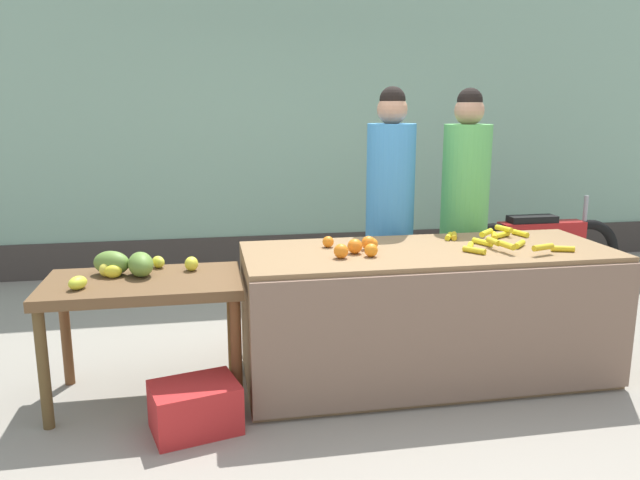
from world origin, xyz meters
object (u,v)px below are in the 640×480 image
at_px(parked_motorcycle, 540,248).
at_px(vendor_woman_green_shirt, 464,214).
at_px(vendor_woman_blue_shirt, 390,216).
at_px(produce_crate, 195,407).
at_px(produce_sack, 272,311).

bearing_deg(parked_motorcycle, vendor_woman_green_shirt, -142.23).
relative_size(vendor_woman_green_shirt, parked_motorcycle, 1.13).
xyz_separation_m(vendor_woman_blue_shirt, vendor_woman_green_shirt, (0.56, -0.01, -0.00)).
bearing_deg(parked_motorcycle, vendor_woman_blue_shirt, -152.60).
distance_m(parked_motorcycle, produce_crate, 3.70).
height_order(vendor_woman_blue_shirt, parked_motorcycle, vendor_woman_blue_shirt).
bearing_deg(vendor_woman_green_shirt, produce_sack, -179.90).
xyz_separation_m(vendor_woman_blue_shirt, parked_motorcycle, (1.72, 0.89, -0.51)).
xyz_separation_m(vendor_woman_blue_shirt, produce_crate, (-1.38, -1.12, -0.78)).
bearing_deg(vendor_woman_blue_shirt, produce_crate, -141.06).
xyz_separation_m(parked_motorcycle, produce_crate, (-3.10, -2.01, -0.27)).
height_order(vendor_woman_blue_shirt, vendor_woman_green_shirt, vendor_woman_blue_shirt).
distance_m(vendor_woman_blue_shirt, vendor_woman_green_shirt, 0.56).
xyz_separation_m(vendor_woman_green_shirt, parked_motorcycle, (1.16, 0.90, -0.51)).
distance_m(produce_crate, produce_sack, 1.24).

